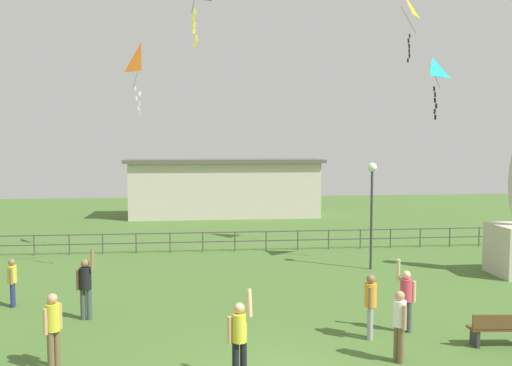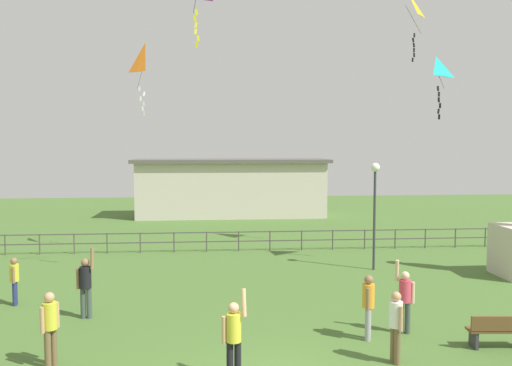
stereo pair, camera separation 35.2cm
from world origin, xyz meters
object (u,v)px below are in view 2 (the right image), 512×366
person_3 (368,303)px  kite_2 (436,71)px  person_4 (234,335)px  person_6 (86,283)px  person_2 (405,297)px  person_5 (50,324)px  lamppost (375,192)px  kite_0 (145,62)px  kite_1 (406,8)px  person_1 (14,278)px  park_bench (500,330)px  person_0 (396,322)px

person_3 → kite_2: (4.83, 7.28, 6.95)m
person_4 → person_6: bearing=133.3°
person_2 → person_5: size_ratio=1.15×
lamppost → person_4: size_ratio=2.16×
person_4 → person_5: 4.21m
person_2 → kite_0: bearing=126.4°
person_2 → kite_1: kite_1 is taller
lamppost → person_1: size_ratio=2.87×
person_1 → kite_0: size_ratio=0.46×
park_bench → person_6: (-10.63, 3.14, 0.57)m
person_0 → person_5: 7.81m
lamppost → kite_0: (-9.41, 3.95, 5.58)m
lamppost → person_3: bearing=-108.6°
person_2 → person_6: person_6 is taller
person_3 → person_5: size_ratio=0.98×
park_bench → person_3: 3.19m
person_3 → person_5: 7.67m
person_2 → person_4: person_4 is taller
person_6 → kite_0: 11.84m
person_5 → park_bench: bearing=0.8°
lamppost → person_4: 11.33m
park_bench → person_3: size_ratio=0.91×
person_4 → person_6: size_ratio=0.97×
park_bench → kite_1: kite_1 is taller
person_2 → kite_0: 15.60m
person_1 → person_3: (10.12, -3.72, 0.10)m
kite_2 → person_6: bearing=-158.1°
lamppost → kite_1: kite_1 is taller
person_2 → person_1: bearing=163.3°
person_1 → person_2: person_2 is taller
kite_0 → kite_1: (11.78, -0.63, 2.47)m
person_1 → person_2: (11.21, -3.36, 0.12)m
person_2 → kite_2: size_ratio=0.80×
person_5 → kite_1: bearing=43.1°
person_5 → person_3: bearing=7.5°
lamppost → person_4: (-5.98, -9.38, -2.13)m
park_bench → kite_0: 17.74m
lamppost → park_bench: lamppost is taller
lamppost → person_4: lamppost is taller
lamppost → person_0: lamppost is taller
person_0 → kite_0: kite_0 is taller
person_2 → person_3: 1.15m
person_6 → kite_2: size_ratio=0.84×
person_0 → person_6: 8.65m
person_6 → kite_0: kite_0 is taller
person_1 → kite_0: bearing=67.2°
person_4 → person_5: (-4.08, 1.05, -0.01)m
person_2 → person_5: person_2 is taller
person_4 → kite_1: size_ratio=0.61×
lamppost → person_0: size_ratio=2.57×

